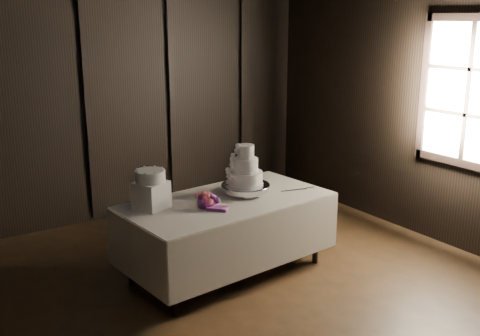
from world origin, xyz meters
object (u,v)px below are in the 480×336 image
object	(u,v)px
display_table	(227,233)
bouquet	(206,201)
wedding_cake	(244,170)
cake_stand	(246,189)
box_pedestal	(151,195)
small_cake	(150,176)

from	to	relation	value
display_table	bouquet	xyz separation A→B (m)	(-0.28, -0.09, 0.41)
display_table	wedding_cake	bearing A→B (deg)	6.60
cake_stand	wedding_cake	xyz separation A→B (m)	(-0.03, -0.02, 0.20)
box_pedestal	small_cake	world-z (taller)	small_cake
cake_stand	small_cake	size ratio (longest dim) A/B	1.78
cake_stand	display_table	bearing A→B (deg)	-165.96
box_pedestal	small_cake	distance (m)	0.18
box_pedestal	small_cake	xyz separation A→B (m)	(0.00, 0.00, 0.18)
display_table	bouquet	bearing A→B (deg)	-168.38
bouquet	box_pedestal	xyz separation A→B (m)	(-0.42, 0.26, 0.06)
display_table	bouquet	size ratio (longest dim) A/B	5.31
display_table	box_pedestal	distance (m)	0.86
display_table	box_pedestal	size ratio (longest dim) A/B	7.98
cake_stand	small_cake	xyz separation A→B (m)	(-0.96, 0.11, 0.26)
cake_stand	box_pedestal	xyz separation A→B (m)	(-0.96, 0.11, 0.08)
display_table	box_pedestal	bearing A→B (deg)	160.96
wedding_cake	box_pedestal	distance (m)	0.95
wedding_cake	bouquet	world-z (taller)	wedding_cake
small_cake	cake_stand	bearing A→B (deg)	-6.44
display_table	small_cake	bearing A→B (deg)	160.96
wedding_cake	bouquet	bearing A→B (deg)	-150.68
wedding_cake	cake_stand	bearing A→B (deg)	44.46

